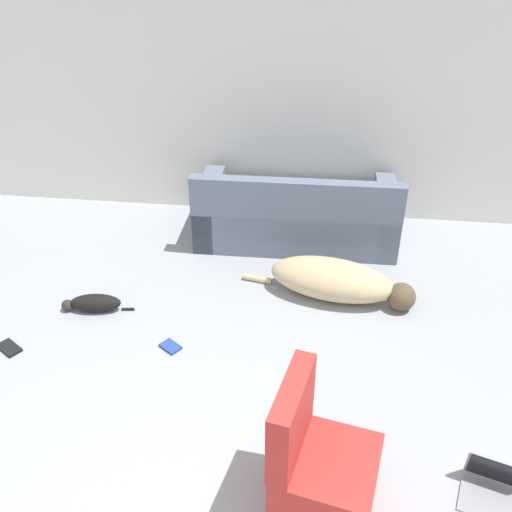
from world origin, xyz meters
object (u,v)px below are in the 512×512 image
at_px(laptop_open, 494,484).
at_px(side_chair, 319,472).
at_px(dog, 336,280).
at_px(book_black, 9,348).
at_px(book_blue, 170,347).
at_px(cat, 93,303).
at_px(couch, 296,216).

xyz_separation_m(laptop_open, side_chair, (-1.03, -0.22, 0.23)).
xyz_separation_m(dog, side_chair, (-0.09, -2.11, 0.14)).
xyz_separation_m(dog, laptop_open, (0.94, -1.89, -0.09)).
height_order(book_black, book_blue, same).
bearing_deg(dog, cat, -155.75).
height_order(book_black, side_chair, side_chair).
bearing_deg(laptop_open, side_chair, -150.76).
bearing_deg(cat, dog, -174.30).
xyz_separation_m(dog, book_blue, (-1.28, -0.86, -0.16)).
bearing_deg(dog, book_blue, -134.60).
xyz_separation_m(couch, book_blue, (-0.87, -1.84, -0.26)).
bearing_deg(cat, side_chair, 132.88).
bearing_deg(side_chair, book_black, 77.83).
bearing_deg(cat, book_black, 42.56).
height_order(laptop_open, book_blue, laptop_open).
relative_size(dog, side_chair, 1.70).
bearing_deg(dog, laptop_open, -52.15).
height_order(cat, laptop_open, laptop_open).
distance_m(dog, book_blue, 1.55).
distance_m(dog, book_black, 2.74).
bearing_deg(couch, book_black, 42.53).
distance_m(cat, side_chair, 2.57).
height_order(book_blue, side_chair, side_chair).
height_order(dog, book_black, dog).
relative_size(cat, laptop_open, 1.46).
bearing_deg(book_black, book_blue, 7.75).
distance_m(laptop_open, side_chair, 1.08).
height_order(couch, side_chair, side_chair).
xyz_separation_m(book_black, side_chair, (2.44, -1.08, 0.30)).
height_order(cat, book_blue, cat).
relative_size(couch, laptop_open, 4.74).
xyz_separation_m(laptop_open, book_blue, (-2.22, 1.03, -0.07)).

